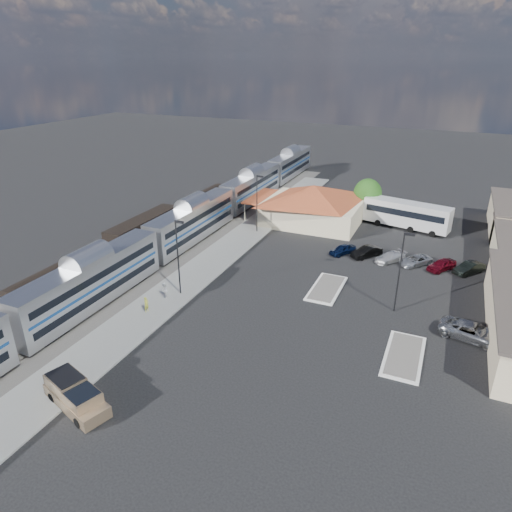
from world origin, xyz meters
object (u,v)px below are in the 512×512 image
at_px(station_depot, 313,204).
at_px(coach_bus, 407,214).
at_px(suv, 472,332).
at_px(pickup_truck, 76,396).

relative_size(station_depot, coach_bus, 1.35).
height_order(station_depot, suv, station_depot).
distance_m(station_depot, coach_bus, 14.74).
xyz_separation_m(station_depot, pickup_truck, (-3.94, -48.87, -2.10)).
bearing_deg(station_depot, pickup_truck, -94.61).
relative_size(station_depot, suv, 3.06).
height_order(suv, coach_bus, coach_bus).
height_order(pickup_truck, coach_bus, coach_bus).
relative_size(pickup_truck, suv, 1.11).
bearing_deg(station_depot, suv, -47.74).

